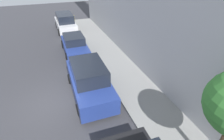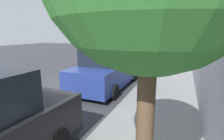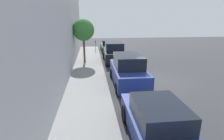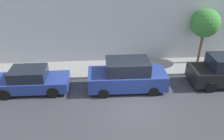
{
  "view_description": "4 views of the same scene",
  "coord_description": "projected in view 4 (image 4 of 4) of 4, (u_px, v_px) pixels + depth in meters",
  "views": [
    {
      "loc": [
        0.47,
        -7.99,
        6.63
      ],
      "look_at": [
        3.69,
        0.66,
        1.0
      ],
      "focal_mm": 28.0,
      "sensor_mm": 36.0,
      "label": 1
    },
    {
      "loc": [
        5.5,
        -7.51,
        2.63
      ],
      "look_at": [
        2.58,
        -0.44,
        1.0
      ],
      "focal_mm": 28.0,
      "sensor_mm": 36.0,
      "label": 2
    },
    {
      "loc": [
        4.47,
        11.1,
        4.18
      ],
      "look_at": [
        3.19,
        0.2,
        1.0
      ],
      "focal_mm": 28.0,
      "sensor_mm": 36.0,
      "label": 3
    },
    {
      "loc": [
        -9.55,
        1.99,
        7.55
      ],
      "look_at": [
        2.79,
        1.05,
        1.0
      ],
      "focal_mm": 35.0,
      "sensor_mm": 36.0,
      "label": 4
    }
  ],
  "objects": [
    {
      "name": "ground_plane",
      "position": [
        135.0,
        109.0,
        12.08
      ],
      "size": [
        60.0,
        60.0,
        0.0
      ],
      "primitive_type": "plane",
      "color": "#38383D"
    },
    {
      "name": "street_tree",
      "position": [
        205.0,
        23.0,
        15.53
      ],
      "size": [
        2.04,
        2.04,
        4.12
      ],
      "color": "brown",
      "rests_on": "sidewalk"
    },
    {
      "name": "sidewalk",
      "position": [
        124.0,
        68.0,
        16.28
      ],
      "size": [
        2.6,
        32.0,
        0.15
      ],
      "color": "gray",
      "rests_on": "ground_plane"
    },
    {
      "name": "parked_suv_third",
      "position": [
        127.0,
        76.0,
        13.5
      ],
      "size": [
        2.08,
        4.83,
        1.98
      ],
      "color": "navy",
      "rests_on": "ground_plane"
    },
    {
      "name": "parked_sedan_fourth",
      "position": [
        31.0,
        81.0,
        13.36
      ],
      "size": [
        1.92,
        4.51,
        1.54
      ],
      "color": "navy",
      "rests_on": "ground_plane"
    }
  ]
}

